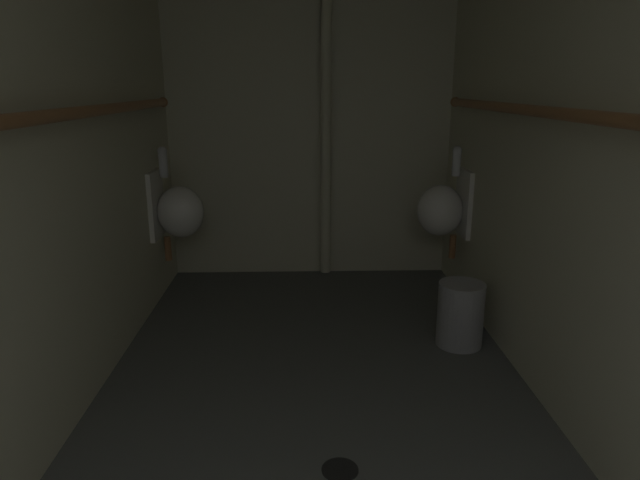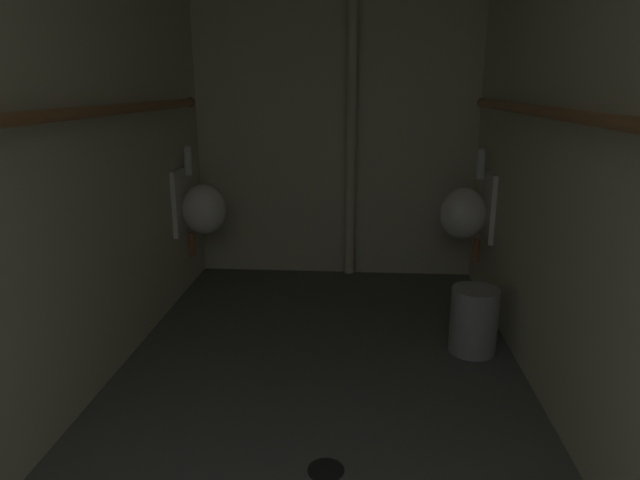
{
  "view_description": "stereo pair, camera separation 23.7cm",
  "coord_description": "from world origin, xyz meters",
  "px_view_note": "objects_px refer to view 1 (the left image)",
  "views": [
    {
      "loc": [
        -0.05,
        0.17,
        1.4
      ],
      "look_at": [
        0.02,
        2.46,
        0.76
      ],
      "focal_mm": 31.22,
      "sensor_mm": 36.0,
      "label": 1
    },
    {
      "loc": [
        0.19,
        0.17,
        1.4
      ],
      "look_at": [
        0.02,
        2.46,
        0.76
      ],
      "focal_mm": 31.22,
      "sensor_mm": 36.0,
      "label": 2
    }
  ],
  "objects_px": {
    "urinal_right_mid": "(443,209)",
    "standpipe_back_wall": "(326,109)",
    "urinal_left_mid": "(177,210)",
    "waste_bin": "(460,314)",
    "floor_drain": "(340,469)"
  },
  "relations": [
    {
      "from": "urinal_right_mid",
      "to": "floor_drain",
      "type": "bearing_deg",
      "value": -113.96
    },
    {
      "from": "standpipe_back_wall",
      "to": "waste_bin",
      "type": "xyz_separation_m",
      "value": [
        0.7,
        -1.2,
        -1.05
      ]
    },
    {
      "from": "urinal_right_mid",
      "to": "standpipe_back_wall",
      "type": "xyz_separation_m",
      "value": [
        -0.76,
        0.44,
        0.63
      ]
    },
    {
      "from": "urinal_right_mid",
      "to": "floor_drain",
      "type": "xyz_separation_m",
      "value": [
        -0.8,
        -1.8,
        -0.6
      ]
    },
    {
      "from": "floor_drain",
      "to": "waste_bin",
      "type": "xyz_separation_m",
      "value": [
        0.73,
        1.04,
        0.18
      ]
    },
    {
      "from": "urinal_left_mid",
      "to": "waste_bin",
      "type": "height_order",
      "value": "urinal_left_mid"
    },
    {
      "from": "standpipe_back_wall",
      "to": "floor_drain",
      "type": "height_order",
      "value": "standpipe_back_wall"
    },
    {
      "from": "urinal_right_mid",
      "to": "standpipe_back_wall",
      "type": "distance_m",
      "value": 1.08
    },
    {
      "from": "urinal_left_mid",
      "to": "urinal_right_mid",
      "type": "relative_size",
      "value": 1.0
    },
    {
      "from": "urinal_left_mid",
      "to": "waste_bin",
      "type": "relative_size",
      "value": 2.1
    },
    {
      "from": "urinal_left_mid",
      "to": "floor_drain",
      "type": "bearing_deg",
      "value": -62.06
    },
    {
      "from": "urinal_left_mid",
      "to": "floor_drain",
      "type": "distance_m",
      "value": 2.13
    },
    {
      "from": "urinal_left_mid",
      "to": "standpipe_back_wall",
      "type": "height_order",
      "value": "standpipe_back_wall"
    },
    {
      "from": "standpipe_back_wall",
      "to": "floor_drain",
      "type": "relative_size",
      "value": 17.25
    },
    {
      "from": "urinal_left_mid",
      "to": "waste_bin",
      "type": "xyz_separation_m",
      "value": [
        1.69,
        -0.77,
        -0.43
      ]
    }
  ]
}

